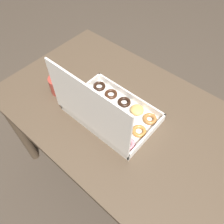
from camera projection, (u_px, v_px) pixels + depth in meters
name	position (u px, v px, depth m)	size (l,w,h in m)	color
ground_plane	(118.00, 170.00, 1.62)	(8.00, 8.00, 0.00)	#42382D
dining_table	(120.00, 123.00, 1.12)	(1.20, 0.76, 0.73)	#4C3D2D
donut_box	(107.00, 112.00, 0.96)	(0.41, 0.28, 0.31)	silver
coffee_mug	(59.00, 84.00, 1.08)	(0.09, 0.09, 0.09)	#A3382D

